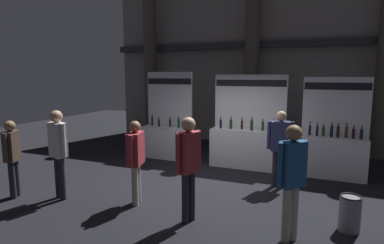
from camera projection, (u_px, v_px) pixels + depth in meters
ground_plane at (208, 185)px, 7.28m from camera, size 24.00×24.00×0.00m
hall_colonnade at (255, 56)px, 11.25m from camera, size 11.07×1.05×6.43m
exhibitor_booth_0 at (166, 137)px, 9.72m from camera, size 1.51×0.70×2.60m
exhibitor_booth_1 at (246, 144)px, 8.68m from camera, size 1.99×0.66×2.52m
exhibitor_booth_2 at (333, 152)px, 7.84m from camera, size 1.58×0.66×2.46m
trash_bin at (350, 213)px, 5.12m from camera, size 0.33×0.33×0.59m
visitor_0 at (280, 141)px, 7.07m from camera, size 0.58×0.35×1.73m
visitor_1 at (12, 153)px, 6.45m from camera, size 0.31×0.47×1.60m
visitor_3 at (188, 160)px, 5.35m from camera, size 0.38×0.49×1.82m
visitor_4 at (136, 154)px, 6.11m from camera, size 0.35×0.61×1.65m
visitor_5 at (292, 173)px, 4.70m from camera, size 0.41×0.43×1.80m
visitor_6 at (58, 147)px, 6.35m from camera, size 0.51×0.32×1.82m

